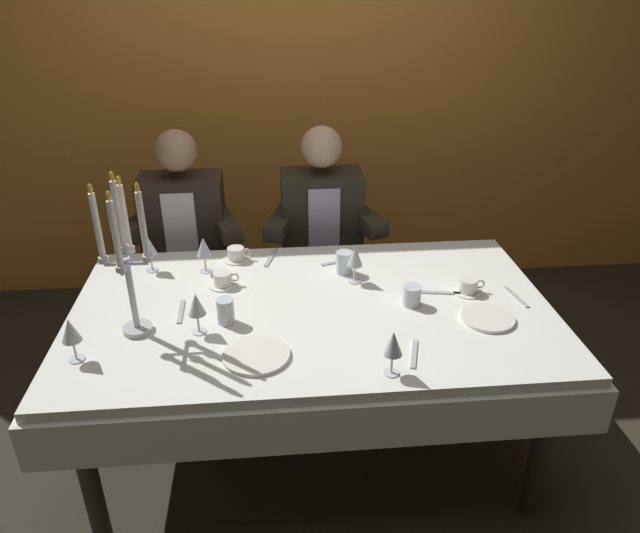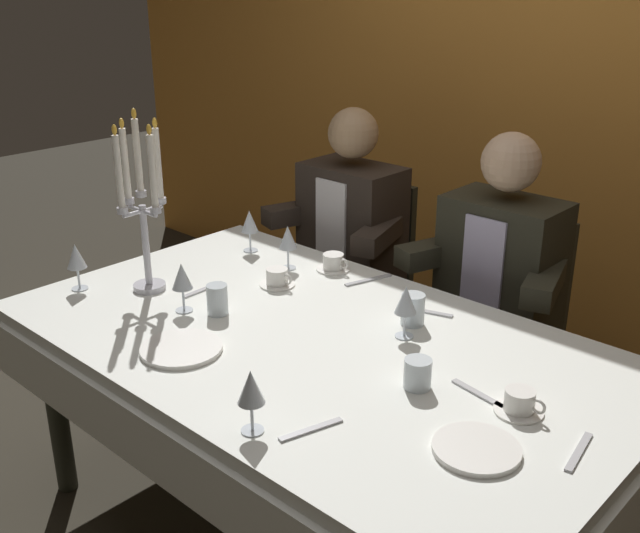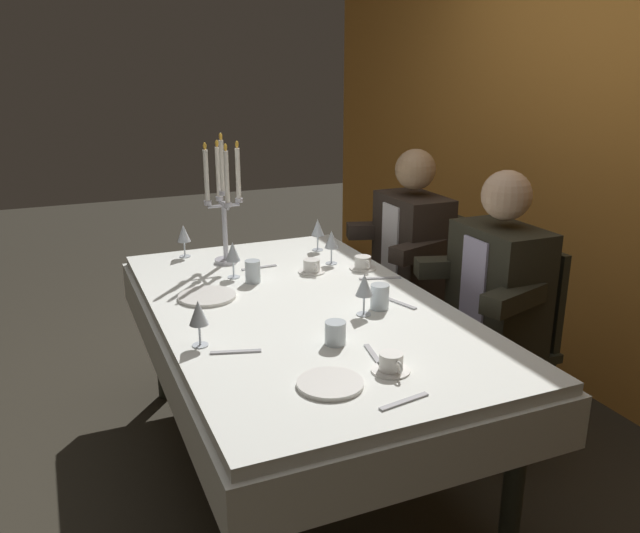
# 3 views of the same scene
# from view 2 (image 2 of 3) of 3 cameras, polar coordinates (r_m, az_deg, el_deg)

# --- Properties ---
(back_wall) EXTENTS (6.00, 0.12, 2.70)m
(back_wall) POSITION_cam_2_polar(r_m,az_deg,el_deg) (3.43, 19.43, 13.62)
(back_wall) COLOR orange
(back_wall) RESTS_ON ground_plane
(dining_table) EXTENTS (1.94, 1.14, 0.74)m
(dining_table) POSITION_cam_2_polar(r_m,az_deg,el_deg) (2.30, -0.49, -8.02)
(dining_table) COLOR white
(dining_table) RESTS_ON ground_plane
(candelabra) EXTENTS (0.19, 0.19, 0.62)m
(candelabra) POSITION_cam_2_polar(r_m,az_deg,el_deg) (2.54, -13.36, 4.45)
(candelabra) COLOR silver
(candelabra) RESTS_ON dining_table
(dinner_plate_0) EXTENTS (0.20, 0.20, 0.01)m
(dinner_plate_0) POSITION_cam_2_polar(r_m,az_deg,el_deg) (1.79, 11.81, -13.41)
(dinner_plate_0) COLOR white
(dinner_plate_0) RESTS_ON dining_table
(dinner_plate_1) EXTENTS (0.24, 0.24, 0.01)m
(dinner_plate_1) POSITION_cam_2_polar(r_m,az_deg,el_deg) (2.20, -10.49, -6.16)
(dinner_plate_1) COLOR white
(dinner_plate_1) RESTS_ON dining_table
(wine_glass_0) EXTENTS (0.07, 0.07, 0.16)m
(wine_glass_0) POSITION_cam_2_polar(r_m,az_deg,el_deg) (1.77, -5.27, -9.27)
(wine_glass_0) COLOR silver
(wine_glass_0) RESTS_ON dining_table
(wine_glass_1) EXTENTS (0.07, 0.07, 0.16)m
(wine_glass_1) POSITION_cam_2_polar(r_m,az_deg,el_deg) (2.21, 6.53, -2.67)
(wine_glass_1) COLOR silver
(wine_glass_1) RESTS_ON dining_table
(wine_glass_2) EXTENTS (0.07, 0.07, 0.16)m
(wine_glass_2) POSITION_cam_2_polar(r_m,az_deg,el_deg) (2.66, -18.06, 0.67)
(wine_glass_2) COLOR silver
(wine_glass_2) RESTS_ON dining_table
(wine_glass_3) EXTENTS (0.07, 0.07, 0.16)m
(wine_glass_3) POSITION_cam_2_polar(r_m,az_deg,el_deg) (2.71, -2.46, 2.11)
(wine_glass_3) COLOR silver
(wine_glass_3) RESTS_ON dining_table
(wine_glass_4) EXTENTS (0.07, 0.07, 0.16)m
(wine_glass_4) POSITION_cam_2_polar(r_m,az_deg,el_deg) (2.89, -5.37, 3.33)
(wine_glass_4) COLOR silver
(wine_glass_4) RESTS_ON dining_table
(wine_glass_5) EXTENTS (0.07, 0.07, 0.16)m
(wine_glass_5) POSITION_cam_2_polar(r_m,az_deg,el_deg) (2.40, -10.45, -0.85)
(wine_glass_5) COLOR silver
(wine_glass_5) RESTS_ON dining_table
(water_tumbler_0) EXTENTS (0.07, 0.07, 0.10)m
(water_tumbler_0) POSITION_cam_2_polar(r_m,az_deg,el_deg) (2.32, 7.07, -3.26)
(water_tumbler_0) COLOR silver
(water_tumbler_0) RESTS_ON dining_table
(water_tumbler_1) EXTENTS (0.07, 0.07, 0.08)m
(water_tumbler_1) POSITION_cam_2_polar(r_m,az_deg,el_deg) (1.99, 7.43, -8.07)
(water_tumbler_1) COLOR silver
(water_tumbler_1) RESTS_ON dining_table
(water_tumbler_2) EXTENTS (0.07, 0.07, 0.10)m
(water_tumbler_2) POSITION_cam_2_polar(r_m,az_deg,el_deg) (2.39, -7.81, -2.51)
(water_tumbler_2) COLOR silver
(water_tumbler_2) RESTS_ON dining_table
(coffee_cup_0) EXTENTS (0.13, 0.12, 0.06)m
(coffee_cup_0) POSITION_cam_2_polar(r_m,az_deg,el_deg) (1.94, 14.96, -9.97)
(coffee_cup_0) COLOR white
(coffee_cup_0) RESTS_ON dining_table
(coffee_cup_1) EXTENTS (0.13, 0.12, 0.06)m
(coffee_cup_1) POSITION_cam_2_polar(r_m,az_deg,el_deg) (2.60, -3.25, -0.88)
(coffee_cup_1) COLOR white
(coffee_cup_1) RESTS_ON dining_table
(coffee_cup_2) EXTENTS (0.13, 0.12, 0.06)m
(coffee_cup_2) POSITION_cam_2_polar(r_m,az_deg,el_deg) (2.72, 1.04, 0.27)
(coffee_cup_2) COLOR white
(coffee_cup_2) RESTS_ON dining_table
(spoon_0) EXTENTS (0.17, 0.07, 0.01)m
(spoon_0) POSITION_cam_2_polar(r_m,az_deg,el_deg) (2.42, 8.12, -3.41)
(spoon_0) COLOR #B7B7BC
(spoon_0) RESTS_ON dining_table
(knife_1) EXTENTS (0.07, 0.19, 0.01)m
(knife_1) POSITION_cam_2_polar(r_m,az_deg,el_deg) (2.64, 3.70, -1.03)
(knife_1) COLOR #B7B7BC
(knife_1) RESTS_ON dining_table
(spoon_2) EXTENTS (0.05, 0.17, 0.01)m
(spoon_2) POSITION_cam_2_polar(r_m,az_deg,el_deg) (1.85, 19.08, -13.17)
(spoon_2) COLOR #B7B7BC
(spoon_2) RESTS_ON dining_table
(fork_3) EXTENTS (0.17, 0.05, 0.01)m
(fork_3) POSITION_cam_2_polar(r_m,az_deg,el_deg) (2.00, 11.92, -9.43)
(fork_3) COLOR #B7B7BC
(fork_3) RESTS_ON dining_table
(fork_4) EXTENTS (0.02, 0.17, 0.01)m
(fork_4) POSITION_cam_2_polar(r_m,az_deg,el_deg) (2.59, -8.86, -1.75)
(fork_4) COLOR #B7B7BC
(fork_4) RESTS_ON dining_table
(spoon_5) EXTENTS (0.07, 0.17, 0.01)m
(spoon_5) POSITION_cam_2_polar(r_m,az_deg,el_deg) (1.83, -0.69, -12.28)
(spoon_5) COLOR #B7B7BC
(spoon_5) RESTS_ON dining_table
(seated_diner_0) EXTENTS (0.63, 0.48, 1.24)m
(seated_diner_0) POSITION_cam_2_polar(r_m,az_deg,el_deg) (3.23, 2.50, 3.15)
(seated_diner_0) COLOR #292B20
(seated_diner_0) RESTS_ON ground_plane
(seated_diner_1) EXTENTS (0.63, 0.48, 1.24)m
(seated_diner_1) POSITION_cam_2_polar(r_m,az_deg,el_deg) (2.85, 13.64, -0.09)
(seated_diner_1) COLOR #292B20
(seated_diner_1) RESTS_ON ground_plane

